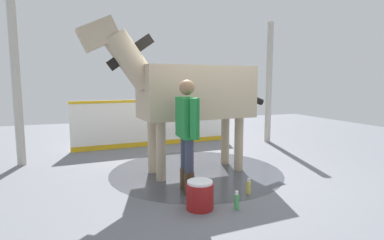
{
  "coord_description": "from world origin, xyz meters",
  "views": [
    {
      "loc": [
        -4.74,
        2.12,
        1.62
      ],
      "look_at": [
        -0.13,
        0.46,
        1.0
      ],
      "focal_mm": 28.75,
      "sensor_mm": 36.0,
      "label": 1
    }
  ],
  "objects_px": {
    "horse": "(189,91)",
    "bottle_spray": "(237,201)",
    "bottle_shampoo": "(249,187)",
    "handler": "(187,128)",
    "wash_bucket": "(200,195)"
  },
  "relations": [
    {
      "from": "handler",
      "to": "wash_bucket",
      "type": "distance_m",
      "value": 1.0
    },
    {
      "from": "handler",
      "to": "bottle_spray",
      "type": "height_order",
      "value": "handler"
    },
    {
      "from": "bottle_spray",
      "to": "handler",
      "type": "bearing_deg",
      "value": 25.09
    },
    {
      "from": "bottle_shampoo",
      "to": "horse",
      "type": "bearing_deg",
      "value": 18.86
    },
    {
      "from": "horse",
      "to": "bottle_spray",
      "type": "relative_size",
      "value": 13.89
    },
    {
      "from": "horse",
      "to": "wash_bucket",
      "type": "relative_size",
      "value": 9.27
    },
    {
      "from": "horse",
      "to": "wash_bucket",
      "type": "height_order",
      "value": "horse"
    },
    {
      "from": "bottle_spray",
      "to": "bottle_shampoo",
      "type": "bearing_deg",
      "value": -44.74
    },
    {
      "from": "handler",
      "to": "bottle_shampoo",
      "type": "distance_m",
      "value": 1.23
    },
    {
      "from": "horse",
      "to": "bottle_shampoo",
      "type": "relative_size",
      "value": 14.58
    },
    {
      "from": "wash_bucket",
      "to": "bottle_shampoo",
      "type": "bearing_deg",
      "value": -74.28
    },
    {
      "from": "horse",
      "to": "handler",
      "type": "bearing_deg",
      "value": 65.05
    },
    {
      "from": "handler",
      "to": "wash_bucket",
      "type": "height_order",
      "value": "handler"
    },
    {
      "from": "bottle_shampoo",
      "to": "bottle_spray",
      "type": "bearing_deg",
      "value": 135.26
    },
    {
      "from": "bottle_spray",
      "to": "wash_bucket",
      "type": "bearing_deg",
      "value": 66.9
    }
  ]
}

